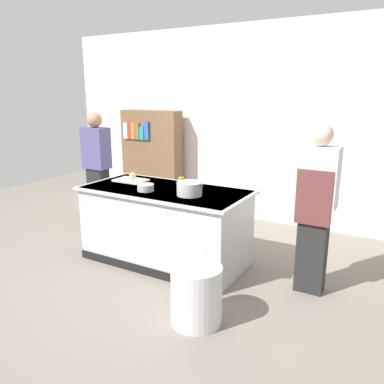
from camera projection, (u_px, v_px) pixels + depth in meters
name	position (u px, v px, depth m)	size (l,w,h in m)	color
ground_plane	(166.00, 260.00, 4.73)	(10.00, 10.00, 0.00)	slate
back_wall	(238.00, 124.00, 6.11)	(6.40, 0.12, 3.00)	silver
counter_island	(166.00, 224.00, 4.61)	(1.98, 0.98, 0.90)	#B7BABF
cutting_board	(131.00, 180.00, 4.90)	(0.40, 0.28, 0.02)	silver
onion	(133.00, 176.00, 4.92)	(0.09, 0.09, 0.09)	tan
stock_pot	(189.00, 189.00, 4.21)	(0.35, 0.28, 0.15)	#B7BABF
mixing_bowl	(146.00, 188.00, 4.40)	(0.19, 0.19, 0.08)	#B7BABF
juice_cup	(181.00, 181.00, 4.66)	(0.07, 0.07, 0.10)	yellow
trash_bin	(196.00, 295.00, 3.39)	(0.45, 0.45, 0.53)	silver
person_chef	(316.00, 206.00, 3.79)	(0.38, 0.25, 1.72)	#252525
person_guest	(97.00, 167.00, 5.73)	(0.38, 0.24, 1.72)	black
bookshelf	(152.00, 160.00, 6.74)	(1.10, 0.31, 1.70)	brown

